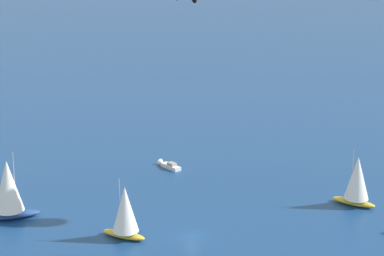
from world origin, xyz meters
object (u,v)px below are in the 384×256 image
at_px(sailboat_near_centre, 8,189).
at_px(motorboat_far_stbd, 168,165).
at_px(sailboat_inshore, 357,181).
at_px(sailboat_trailing, 125,212).

bearing_deg(sailboat_near_centre, motorboat_far_stbd, -98.70).
height_order(sailboat_near_centre, sailboat_inshore, sailboat_near_centre).
height_order(sailboat_inshore, sailboat_trailing, sailboat_inshore).
relative_size(motorboat_far_stbd, sailboat_trailing, 0.63).
xyz_separation_m(sailboat_near_centre, sailboat_inshore, (-48.80, -43.51, -0.74)).
bearing_deg(sailboat_trailing, sailboat_inshore, -124.74).
height_order(sailboat_near_centre, sailboat_trailing, sailboat_near_centre).
relative_size(motorboat_far_stbd, sailboat_inshore, 0.60).
xyz_separation_m(sailboat_near_centre, motorboat_far_stbd, (-6.07, -39.65, -5.31)).
bearing_deg(sailboat_trailing, sailboat_near_centre, 14.85).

